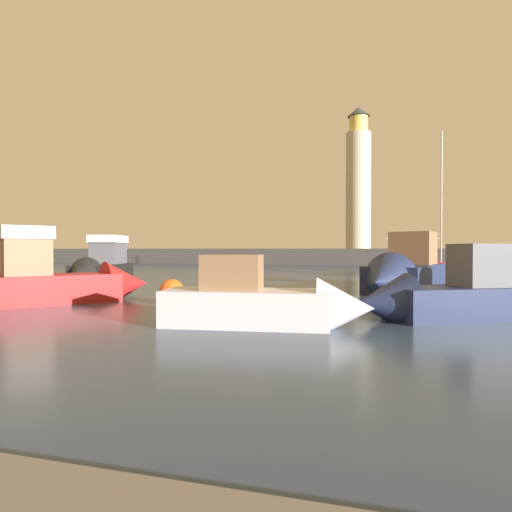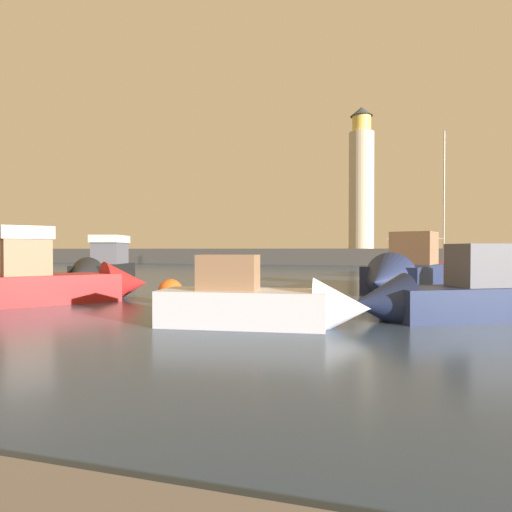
% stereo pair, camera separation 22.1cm
% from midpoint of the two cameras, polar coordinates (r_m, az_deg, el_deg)
% --- Properties ---
extents(ground_plane, '(220.00, 220.00, 0.00)m').
position_cam_midpoint_polar(ground_plane, '(32.26, 2.29, -2.83)').
color(ground_plane, '#2D3D51').
extents(breakwater, '(95.23, 6.86, 2.21)m').
position_cam_midpoint_polar(breakwater, '(60.90, 8.49, -0.06)').
color(breakwater, '#423F3D').
rests_on(breakwater, ground_plane).
extents(lighthouse, '(3.38, 3.38, 19.40)m').
position_cam_midpoint_polar(lighthouse, '(61.20, 13.39, 9.60)').
color(lighthouse, beige).
rests_on(lighthouse, breakwater).
extents(motorboat_0, '(6.47, 4.43, 2.60)m').
position_cam_midpoint_polar(motorboat_0, '(14.06, 24.09, -4.80)').
color(motorboat_0, '#1E284C').
rests_on(motorboat_0, ground_plane).
extents(motorboat_1, '(4.18, 8.31, 3.45)m').
position_cam_midpoint_polar(motorboat_1, '(29.39, -20.29, -1.26)').
color(motorboat_1, black).
rests_on(motorboat_1, ground_plane).
extents(motorboat_2, '(5.82, 2.27, 2.21)m').
position_cam_midpoint_polar(motorboat_2, '(11.64, 1.80, -6.32)').
color(motorboat_2, silver).
rests_on(motorboat_2, ground_plane).
extents(motorboat_4, '(5.64, 6.38, 3.32)m').
position_cam_midpoint_polar(motorboat_4, '(18.59, -23.87, -3.02)').
color(motorboat_4, '#B21E1E').
rests_on(motorboat_4, ground_plane).
extents(motorboat_5, '(5.18, 9.40, 3.58)m').
position_cam_midpoint_polar(motorboat_5, '(22.57, 18.60, -2.10)').
color(motorboat_5, '#1E284C').
rests_on(motorboat_5, ground_plane).
extents(sailboat_moored, '(8.31, 2.84, 11.78)m').
position_cam_midpoint_polar(sailboat_moored, '(38.17, 22.12, -1.45)').
color(sailboat_moored, '#B21E1E').
rests_on(sailboat_moored, ground_plane).
extents(mooring_buoy, '(0.95, 0.95, 0.95)m').
position_cam_midpoint_polar(mooring_buoy, '(16.72, -11.55, -4.66)').
color(mooring_buoy, '#EA5919').
rests_on(mooring_buoy, ground_plane).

